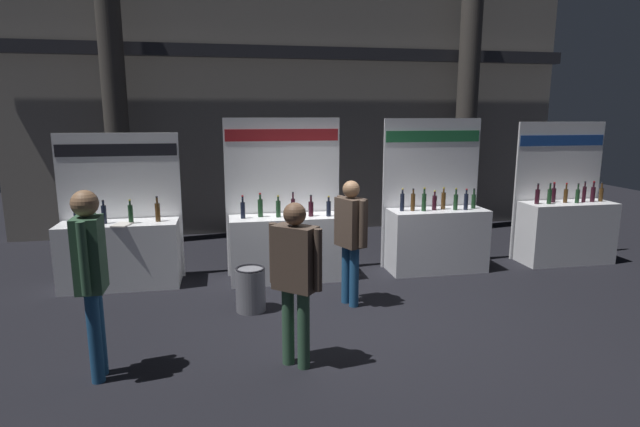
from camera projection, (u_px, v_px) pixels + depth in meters
name	position (u px, v px, depth m)	size (l,w,h in m)	color
ground_plane	(356.00, 314.00, 6.42)	(24.00, 24.00, 0.00)	black
hall_colonnade	(298.00, 73.00, 10.49)	(11.76, 1.07, 6.79)	gray
exhibitor_booth_0	(121.00, 248.00, 7.38)	(1.75, 0.72, 2.24)	white
exhibitor_booth_1	(286.00, 240.00, 7.71)	(1.79, 0.66, 2.45)	white
exhibitor_booth_2	(436.00, 233.00, 8.14)	(1.64, 0.66, 2.44)	white
exhibitor_booth_3	(565.00, 226.00, 8.61)	(1.63, 0.66, 2.38)	white
trash_bin	(251.00, 289.00, 6.48)	(0.38, 0.38, 0.58)	slate
visitor_0	(91.00, 269.00, 4.65)	(0.24, 0.49, 1.84)	navy
visitor_3	(351.00, 231.00, 6.56)	(0.39, 0.52, 1.67)	navy
visitor_4	(295.00, 270.00, 4.91)	(0.47, 0.45, 1.68)	#33563D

